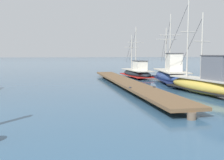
% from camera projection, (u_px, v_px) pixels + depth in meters
% --- Properties ---
extents(floating_dock, '(2.96, 21.09, 0.53)m').
position_uv_depth(floating_dock, '(126.00, 82.00, 20.08)').
color(floating_dock, brown).
rests_on(floating_dock, ground).
extents(fishing_boat_0, '(3.91, 7.92, 6.20)m').
position_uv_depth(fishing_boat_0, '(171.00, 74.00, 22.94)').
color(fishing_boat_0, navy).
rests_on(fishing_boat_0, ground).
extents(fishing_boat_1, '(2.19, 7.33, 5.56)m').
position_uv_depth(fishing_boat_1, '(137.00, 72.00, 27.95)').
color(fishing_boat_1, black).
rests_on(fishing_boat_1, ground).
extents(fishing_boat_2, '(2.14, 8.03, 6.48)m').
position_uv_depth(fishing_boat_2, '(206.00, 83.00, 16.15)').
color(fishing_boat_2, gold).
rests_on(fishing_boat_2, ground).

